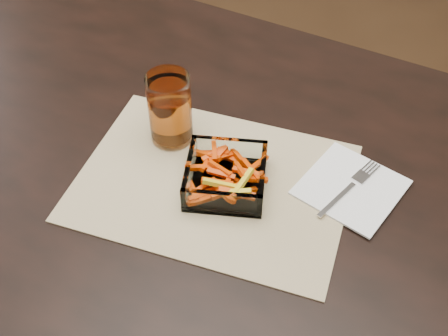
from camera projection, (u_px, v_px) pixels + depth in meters
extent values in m
cube|color=black|center=(207.00, 165.00, 1.00)|extent=(1.60, 0.90, 0.03)
cylinder|color=black|center=(65.00, 92.00, 1.73)|extent=(0.06, 0.06, 0.72)
cube|color=tan|center=(213.00, 182.00, 0.95)|extent=(0.50, 0.40, 0.00)
cube|color=white|center=(226.00, 184.00, 0.94)|extent=(0.17, 0.17, 0.01)
cube|color=white|center=(230.00, 150.00, 0.96)|extent=(0.12, 0.06, 0.05)
cube|color=white|center=(221.00, 204.00, 0.88)|extent=(0.12, 0.06, 0.05)
cube|color=white|center=(190.00, 172.00, 0.93)|extent=(0.06, 0.12, 0.05)
cube|color=white|center=(262.00, 179.00, 0.92)|extent=(0.06, 0.12, 0.05)
cylinder|color=white|center=(170.00, 109.00, 0.97)|extent=(0.08, 0.08, 0.13)
cylinder|color=#AD5018|center=(170.00, 116.00, 0.98)|extent=(0.07, 0.07, 0.09)
cube|color=white|center=(351.00, 187.00, 0.94)|extent=(0.18, 0.18, 0.00)
cube|color=silver|center=(337.00, 200.00, 0.91)|extent=(0.03, 0.10, 0.00)
cube|color=silver|center=(361.00, 177.00, 0.95)|extent=(0.03, 0.03, 0.00)
cube|color=silver|center=(366.00, 165.00, 0.97)|extent=(0.01, 0.03, 0.00)
cube|color=silver|center=(369.00, 167.00, 0.96)|extent=(0.01, 0.03, 0.00)
cube|color=silver|center=(372.00, 169.00, 0.96)|extent=(0.01, 0.03, 0.00)
cube|color=silver|center=(375.00, 170.00, 0.96)|extent=(0.01, 0.03, 0.00)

